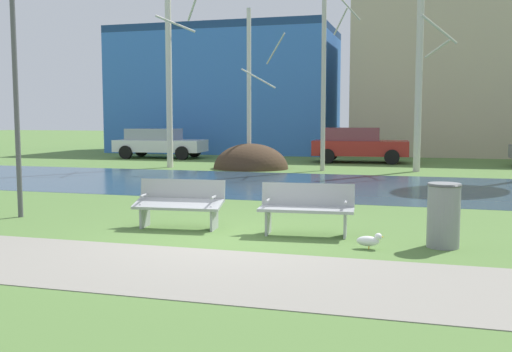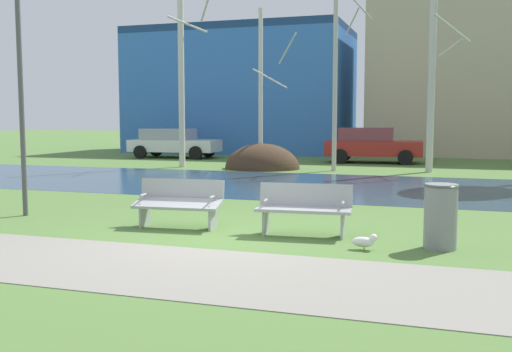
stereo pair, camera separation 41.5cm
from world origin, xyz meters
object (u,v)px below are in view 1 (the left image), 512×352
object	(u,v)px
bench_left	(179,202)
parked_sedan_second_red	(358,144)
bench_right	(307,208)
trash_bin	(444,214)
parked_van_nearest_white	(159,142)
seagull	(369,240)
streetlamp	(13,26)

from	to	relation	value
bench_left	parked_sedan_second_red	distance (m)	16.65
bench_right	parked_sedan_second_red	bearing A→B (deg)	93.09
bench_right	parked_sedan_second_red	size ratio (longest dim) A/B	0.39
bench_left	trash_bin	size ratio (longest dim) A/B	1.65
trash_bin	parked_van_nearest_white	bearing A→B (deg)	126.88
seagull	bench_left	bearing A→B (deg)	167.15
bench_left	parked_van_nearest_white	size ratio (longest dim) A/B	0.37
bench_right	streetlamp	world-z (taller)	streetlamp
bench_left	parked_van_nearest_white	distance (m)	18.74
trash_bin	parked_van_nearest_white	world-z (taller)	parked_van_nearest_white
seagull	streetlamp	world-z (taller)	streetlamp
bench_left	seagull	xyz separation A→B (m)	(3.46, -0.79, -0.34)
bench_right	trash_bin	world-z (taller)	trash_bin
seagull	streetlamp	xyz separation A→B (m)	(-7.02, 1.01, 3.64)
seagull	parked_van_nearest_white	xyz separation A→B (m)	(-11.78, 17.58, 0.63)
seagull	bench_right	bearing A→B (deg)	145.02
bench_left	streetlamp	world-z (taller)	streetlamp
bench_right	seagull	size ratio (longest dim) A/B	3.93
bench_left	parked_sedan_second_red	xyz separation A→B (m)	(1.44, 16.58, 0.34)
bench_right	seagull	distance (m)	1.42
bench_left	bench_right	world-z (taller)	same
streetlamp	parked_sedan_second_red	world-z (taller)	streetlamp
streetlamp	parked_sedan_second_red	xyz separation A→B (m)	(5.00, 16.36, -2.97)
streetlamp	parked_van_nearest_white	xyz separation A→B (m)	(-4.76, 16.57, -3.01)
bench_left	seagull	size ratio (longest dim) A/B	3.93
bench_left	parked_sedan_second_red	bearing A→B (deg)	85.04
bench_right	parked_van_nearest_white	distance (m)	19.88
parked_van_nearest_white	parked_sedan_second_red	bearing A→B (deg)	-1.21
bench_left	streetlamp	distance (m)	4.86
seagull	parked_van_nearest_white	size ratio (longest dim) A/B	0.09
streetlamp	seagull	bearing A→B (deg)	-8.21
bench_left	bench_right	xyz separation A→B (m)	(2.33, 0.00, 0.00)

